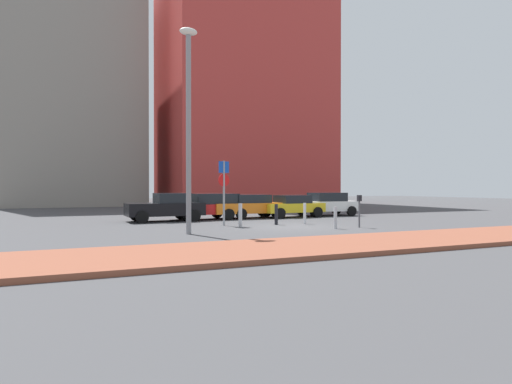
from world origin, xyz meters
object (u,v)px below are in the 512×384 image
at_px(parking_meter, 359,207).
at_px(parked_car_white, 327,204).
at_px(traffic_bollard_near, 335,218).
at_px(traffic_bollard_mid, 276,214).
at_px(street_lamp, 189,115).
at_px(traffic_bollard_edge, 240,215).
at_px(parked_car_black, 166,207).
at_px(parked_car_orange, 247,206).
at_px(parked_car_yellow, 292,206).
at_px(traffic_bollard_far, 305,213).
at_px(parking_sign_post, 224,185).
at_px(parked_car_red, 212,206).

bearing_deg(parking_meter, parked_car_white, 67.73).
height_order(traffic_bollard_near, traffic_bollard_mid, traffic_bollard_mid).
height_order(street_lamp, traffic_bollard_edge, street_lamp).
distance_m(parked_car_black, parked_car_orange, 4.94).
bearing_deg(traffic_bollard_edge, parked_car_orange, 64.70).
distance_m(parked_car_black, parked_car_yellow, 7.77).
distance_m(parked_car_white, traffic_bollard_far, 6.67).
distance_m(parking_sign_post, traffic_bollard_mid, 2.96).
bearing_deg(traffic_bollard_far, traffic_bollard_near, -89.26).
distance_m(parked_car_black, traffic_bollard_edge, 5.31).
bearing_deg(traffic_bollard_edge, traffic_bollard_far, 2.71).
relative_size(parked_car_white, traffic_bollard_far, 3.74).
bearing_deg(traffic_bollard_mid, parking_sign_post, 167.50).
bearing_deg(traffic_bollard_far, parked_car_black, 143.17).
relative_size(parked_car_black, parking_sign_post, 1.33).
bearing_deg(parked_car_white, parking_sign_post, -153.75).
bearing_deg(parking_sign_post, traffic_bollard_mid, -12.50).
bearing_deg(parking_sign_post, parking_meter, -32.03).
bearing_deg(parking_sign_post, traffic_bollard_far, -11.02).
height_order(parking_sign_post, traffic_bollard_far, parking_sign_post).
bearing_deg(street_lamp, parking_sign_post, 50.44).
bearing_deg(parking_sign_post, street_lamp, -129.56).
distance_m(parked_car_red, parked_car_orange, 2.22).
relative_size(parked_car_black, parked_car_red, 0.89).
bearing_deg(traffic_bollard_near, parked_car_orange, 98.49).
bearing_deg(parked_car_orange, traffic_bollard_mid, -94.57).
relative_size(parked_car_red, traffic_bollard_near, 4.77).
distance_m(traffic_bollard_mid, traffic_bollard_edge, 2.08).
height_order(parked_car_red, parked_car_white, parked_car_white).
height_order(parked_car_yellow, traffic_bollard_near, parked_car_yellow).
distance_m(parked_car_white, traffic_bollard_near, 8.80).
bearing_deg(street_lamp, traffic_bollard_far, 18.82).
bearing_deg(traffic_bollard_mid, parked_car_black, 136.65).
xyz_separation_m(parked_car_orange, traffic_bollard_far, (1.10, -4.95, -0.21)).
distance_m(parked_car_yellow, street_lamp, 11.39).
relative_size(parked_car_yellow, parking_sign_post, 1.30).
relative_size(traffic_bollard_near, traffic_bollard_far, 0.92).
xyz_separation_m(parked_car_white, traffic_bollard_far, (-4.46, -4.95, -0.26)).
distance_m(parked_car_yellow, parking_sign_post, 7.03).
distance_m(traffic_bollard_near, traffic_bollard_far, 2.65).
xyz_separation_m(traffic_bollard_near, traffic_bollard_mid, (-1.51, 2.87, 0.02)).
bearing_deg(traffic_bollard_near, parked_car_yellow, 76.77).
bearing_deg(parked_car_orange, traffic_bollard_far, -77.47).
bearing_deg(parked_car_yellow, parking_sign_post, -146.13).
xyz_separation_m(parked_car_red, traffic_bollard_edge, (-0.20, -5.07, -0.23)).
xyz_separation_m(street_lamp, traffic_bollard_near, (6.49, -0.45, -4.18)).
xyz_separation_m(parked_car_black, street_lamp, (-0.44, -6.71, 3.89)).
distance_m(parked_car_orange, street_lamp, 9.76).
bearing_deg(parked_car_black, parked_car_yellow, 0.91).
bearing_deg(traffic_bollard_far, parked_car_yellow, 69.34).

